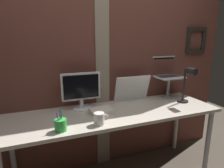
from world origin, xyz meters
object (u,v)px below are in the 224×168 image
monitor (81,89)px  desk_lamp (188,81)px  pen_cup (61,125)px  coffee_mug (100,119)px  whiteboard_panel (132,88)px  laptop (165,71)px

monitor → desk_lamp: bearing=-12.6°
monitor → pen_cup: bearing=-121.3°
pen_cup → coffee_mug: pen_cup is taller
monitor → whiteboard_panel: (0.58, 0.04, -0.06)m
whiteboard_panel → coffee_mug: size_ratio=3.26×
monitor → laptop: 1.05m
monitor → whiteboard_panel: monitor is taller
monitor → pen_cup: monitor is taller
monitor → coffee_mug: monitor is taller
pen_cup → laptop: bearing=20.6°
pen_cup → desk_lamp: bearing=6.8°
monitor → whiteboard_panel: bearing=4.2°
laptop → desk_lamp: bearing=-80.2°
laptop → whiteboard_panel: laptop is taller
pen_cup → whiteboard_panel: bearing=28.4°
laptop → desk_lamp: laptop is taller
laptop → whiteboard_panel: (-0.46, -0.03, -0.17)m
pen_cup → coffee_mug: (0.31, 0.00, 0.00)m
laptop → monitor: bearing=-175.8°
monitor → laptop: (1.04, 0.08, 0.10)m
whiteboard_panel → coffee_mug: 0.70m
monitor → pen_cup: (-0.25, -0.41, -0.16)m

